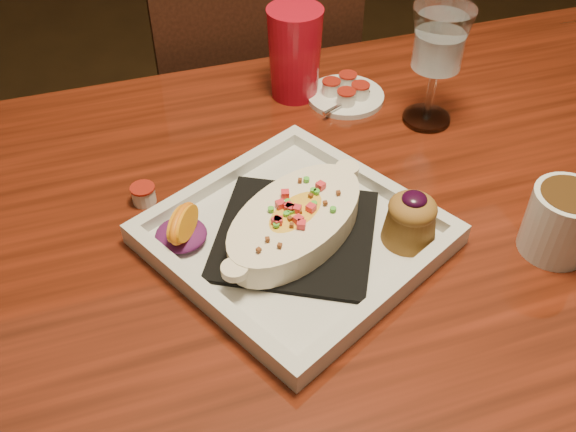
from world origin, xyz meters
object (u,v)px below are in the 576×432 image
object	(u,v)px
table	(365,265)
saucer	(346,94)
coffee_mug	(564,219)
chair_far	(250,116)
goblet	(439,46)
red_tumbler	(295,54)
plate	(304,229)

from	to	relation	value
table	saucer	size ratio (longest dim) A/B	11.82
coffee_mug	saucer	xyz separation A→B (m)	(-0.12, 0.40, -0.04)
chair_far	saucer	world-z (taller)	chair_far
goblet	red_tumbler	size ratio (longest dim) A/B	1.26
chair_far	saucer	size ratio (longest dim) A/B	7.33
table	plate	distance (m)	0.16
chair_far	red_tumbler	size ratio (longest dim) A/B	6.24
table	goblet	size ratio (longest dim) A/B	8.01
plate	saucer	world-z (taller)	plate
table	chair_far	size ratio (longest dim) A/B	1.61
goblet	table	bearing A→B (deg)	-134.25
chair_far	goblet	size ratio (longest dim) A/B	4.97
chair_far	saucer	xyz separation A→B (m)	(0.07, -0.36, 0.25)
goblet	saucer	distance (m)	0.18
chair_far	coffee_mug	xyz separation A→B (m)	(0.19, -0.76, 0.29)
coffee_mug	goblet	bearing A→B (deg)	89.84
chair_far	plate	world-z (taller)	chair_far
table	goblet	xyz separation A→B (m)	(0.17, 0.18, 0.23)
table	red_tumbler	xyz separation A→B (m)	(0.00, 0.32, 0.17)
goblet	red_tumbler	bearing A→B (deg)	141.03
saucer	red_tumbler	xyz separation A→B (m)	(-0.07, 0.04, 0.06)
chair_far	plate	size ratio (longest dim) A/B	2.24
coffee_mug	red_tumbler	size ratio (longest dim) A/B	0.80
plate	coffee_mug	bearing A→B (deg)	-46.15
goblet	saucer	xyz separation A→B (m)	(-0.10, 0.10, -0.12)
plate	coffee_mug	distance (m)	0.32
table	red_tumbler	distance (m)	0.36
saucer	red_tumbler	distance (m)	0.11
table	goblet	distance (m)	0.34
saucer	red_tumbler	bearing A→B (deg)	149.70
plate	saucer	bearing A→B (deg)	32.57
table	saucer	world-z (taller)	saucer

